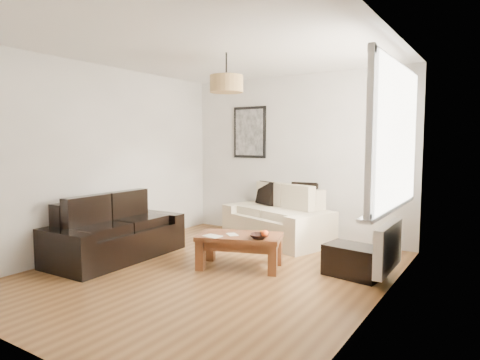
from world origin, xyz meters
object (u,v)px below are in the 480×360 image
Objects in this scene: loveseat_cream at (277,215)px; coffee_table at (240,251)px; sofa_leather at (116,229)px; ottoman at (353,261)px.

loveseat_cream reaches higher than coffee_table.
sofa_leather reaches higher than ottoman.
coffee_table is 1.35m from ottoman.
sofa_leather is 1.70m from coffee_table.
ottoman is (2.88, 0.96, -0.21)m from sofa_leather.
coffee_table is 1.61× the size of ottoman.
sofa_leather is 3.04m from ottoman.
sofa_leather is 2.85× the size of ottoman.
coffee_table is at bearing -61.42° from loveseat_cream.
coffee_table is at bearing -161.19° from ottoman.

